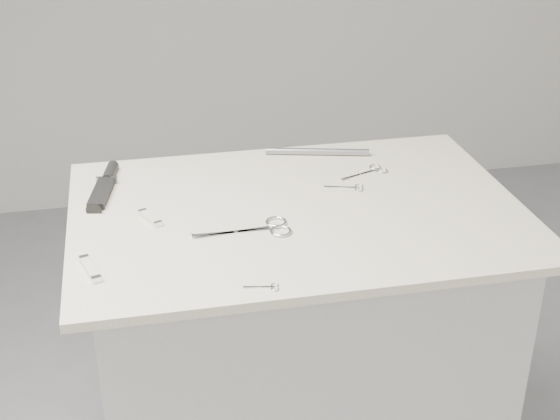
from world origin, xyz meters
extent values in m
cube|color=silver|center=(0.00, 0.00, 0.45)|extent=(0.90, 0.60, 0.90)
cube|color=beige|center=(0.00, 0.00, 0.91)|extent=(1.00, 0.70, 0.02)
cube|color=silver|center=(-0.15, -0.09, 0.92)|extent=(0.18, 0.03, 0.00)
cylinder|color=silver|center=(-0.15, -0.09, 0.92)|extent=(0.01, 0.01, 0.00)
torus|color=silver|center=(-0.06, -0.06, 0.92)|extent=(0.05, 0.05, 0.01)
torus|color=silver|center=(-0.06, -0.10, 0.92)|extent=(0.05, 0.05, 0.01)
cube|color=silver|center=(0.19, 0.14, 0.92)|extent=(0.11, 0.06, 0.00)
cylinder|color=silver|center=(0.19, 0.14, 0.92)|extent=(0.01, 0.01, 0.00)
torus|color=silver|center=(0.24, 0.18, 0.92)|extent=(0.03, 0.03, 0.00)
torus|color=silver|center=(0.25, 0.15, 0.92)|extent=(0.03, 0.03, 0.00)
cube|color=silver|center=(0.12, 0.08, 0.92)|extent=(0.08, 0.03, 0.00)
cylinder|color=silver|center=(0.12, 0.08, 0.92)|extent=(0.00, 0.00, 0.00)
torus|color=silver|center=(0.17, 0.08, 0.92)|extent=(0.02, 0.02, 0.00)
torus|color=silver|center=(0.16, 0.06, 0.92)|extent=(0.02, 0.02, 0.00)
cube|color=silver|center=(-0.14, -0.30, 0.92)|extent=(0.06, 0.02, 0.00)
cylinder|color=silver|center=(-0.14, -0.30, 0.92)|extent=(0.00, 0.00, 0.00)
torus|color=silver|center=(-0.11, -0.30, 0.92)|extent=(0.02, 0.02, 0.00)
torus|color=silver|center=(-0.12, -0.32, 0.92)|extent=(0.02, 0.02, 0.00)
cube|color=black|center=(-0.43, 0.15, 0.93)|extent=(0.07, 0.15, 0.02)
cube|color=gray|center=(-0.41, 0.22, 0.93)|extent=(0.05, 0.02, 0.02)
cylinder|color=black|center=(-0.40, 0.26, 0.93)|extent=(0.05, 0.09, 0.03)
cube|color=beige|center=(-0.45, -0.18, 0.93)|extent=(0.04, 0.10, 0.01)
cube|color=silver|center=(-0.46, -0.14, 0.93)|extent=(0.02, 0.02, 0.01)
cube|color=silver|center=(-0.44, -0.22, 0.93)|extent=(0.02, 0.02, 0.01)
cube|color=beige|center=(-0.32, 0.01, 0.93)|extent=(0.05, 0.08, 0.01)
cube|color=silver|center=(-0.34, 0.04, 0.93)|extent=(0.02, 0.02, 0.01)
cube|color=silver|center=(-0.31, -0.02, 0.93)|extent=(0.02, 0.02, 0.01)
cylinder|color=gray|center=(0.12, 0.28, 0.93)|extent=(0.26, 0.08, 0.02)
camera|label=1|loc=(-0.35, -1.50, 1.70)|focal=50.00mm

